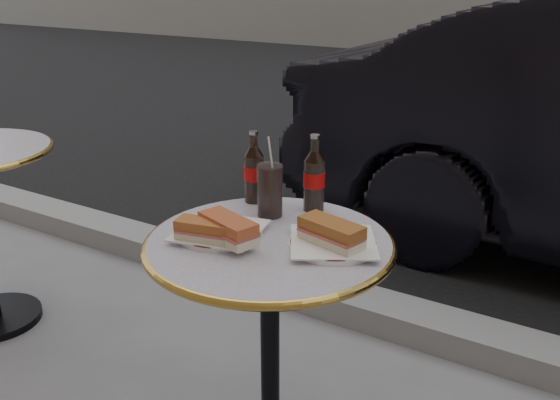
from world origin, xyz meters
The scene contains 11 objects.
asphalt_road centered at (0.00, 5.00, 0.00)m, with size 40.00×8.00×0.00m, color black.
curb centered at (0.00, 0.90, 0.05)m, with size 40.00×0.20×0.12m, color gray.
bistro_table centered at (0.00, 0.00, 0.37)m, with size 0.62×0.62×0.73m, color #BAB2C4, non-canonical shape.
plate_left centered at (-0.12, -0.04, 0.74)m, with size 0.21×0.21×0.01m, color silver.
plate_right centered at (0.15, 0.04, 0.74)m, with size 0.21×0.21×0.01m, color white.
sandwich_left_a centered at (-0.11, -0.11, 0.77)m, with size 0.14×0.06×0.05m, color #A75B2A.
sandwich_left_b centered at (-0.07, -0.08, 0.77)m, with size 0.16×0.07×0.06m, color #B3532D.
sandwich_right centered at (0.15, 0.03, 0.77)m, with size 0.16×0.07×0.06m, color #975526.
cola_bottle_left centered at (-0.18, 0.20, 0.84)m, with size 0.06×0.06×0.21m, color black, non-canonical shape.
cola_bottle_right centered at (0.00, 0.23, 0.84)m, with size 0.06×0.06×0.21m, color black, non-canonical shape.
cola_glass centered at (-0.08, 0.13, 0.80)m, with size 0.07×0.07×0.14m, color black.
Camera 1 is at (0.76, -1.18, 1.36)m, focal length 40.00 mm.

